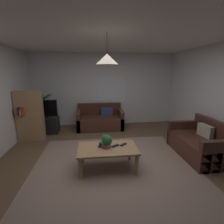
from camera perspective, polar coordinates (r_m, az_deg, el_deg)
The scene contains 19 objects.
floor at distance 3.67m, azimuth 0.57°, elevation -17.45°, with size 5.02×5.68×0.02m, color brown.
rug at distance 3.49m, azimuth 1.01°, elevation -18.92°, with size 3.26×3.12×0.01m, color gray.
wall_back at distance 6.04m, azimuth -2.86°, elevation 7.66°, with size 5.14×0.06×2.54m, color silver.
ceiling at distance 3.22m, azimuth 0.69°, elevation 25.56°, with size 5.02×5.68×0.02m, color white.
window_pane at distance 6.02m, azimuth -0.64°, elevation 8.12°, with size 1.07×0.01×0.93m, color white.
couch_under_window at distance 5.71m, azimuth -4.08°, elevation -2.89°, with size 1.52×0.86×0.82m.
couch_right_side at distance 4.37m, azimuth 28.00°, elevation -9.69°, with size 0.86×1.43×0.82m.
coffee_table at distance 3.34m, azimuth -1.51°, elevation -13.13°, with size 1.15×0.68×0.45m.
book_on_table_0 at distance 3.35m, azimuth -3.56°, elevation -11.57°, with size 0.12×0.12×0.02m, color black.
book_on_table_1 at distance 3.35m, azimuth -3.62°, elevation -11.13°, with size 0.12×0.09×0.02m, color beige.
book_on_table_2 at distance 3.35m, azimuth -3.58°, elevation -10.82°, with size 0.11×0.11×0.02m, color black.
remote_on_table_0 at distance 3.42m, azimuth 3.89°, elevation -11.07°, with size 0.05×0.16×0.02m, color black.
remote_on_table_1 at distance 3.36m, azimuth 1.13°, elevation -11.49°, with size 0.05×0.16×0.02m, color black.
potted_plant_on_table at distance 3.26m, azimuth -1.93°, elevation -9.80°, with size 0.21×0.20×0.27m.
tv_stand at distance 5.68m, azimuth -22.35°, elevation -4.24°, with size 0.90×0.44×0.50m, color black.
tv at distance 5.53m, azimuth -22.90°, elevation 1.02°, with size 0.91×0.16×0.56m.
potted_palm_corner at distance 5.99m, azimuth -22.68°, elevation 0.04°, with size 0.83×0.78×1.34m.
bookshelf_corner at distance 5.10m, azimuth -26.43°, elevation -1.25°, with size 0.70×0.31×1.40m.
pendant_lamp at distance 2.99m, azimuth -1.72°, elevation 17.69°, with size 0.40×0.40×0.54m.
Camera 1 is at (-0.40, -3.12, 1.87)m, focal length 26.62 mm.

